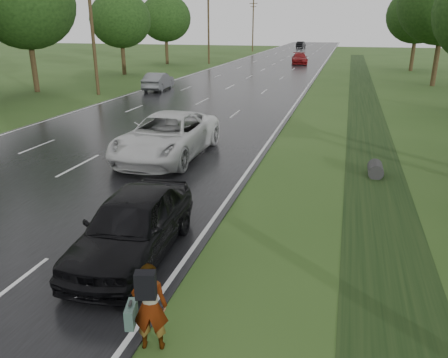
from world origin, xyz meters
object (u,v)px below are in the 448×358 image
white_pickup (167,136)px  silver_sedan (158,81)px  pedestrian (149,306)px  dark_sedan (133,225)px

white_pickup → silver_sedan: 20.31m
pedestrian → dark_sedan: (-1.74, 2.86, -0.01)m
pedestrian → dark_sedan: size_ratio=0.35×
white_pickup → silver_sedan: bearing=115.0°
pedestrian → silver_sedan: (-12.70, 29.44, -0.10)m
white_pickup → dark_sedan: size_ratio=1.35×
dark_sedan → silver_sedan: size_ratio=1.09×
dark_sedan → silver_sedan: 28.76m
pedestrian → white_pickup: bearing=-84.6°
pedestrian → white_pickup: white_pickup is taller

